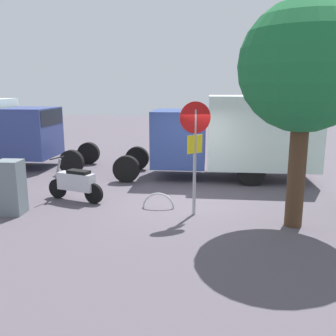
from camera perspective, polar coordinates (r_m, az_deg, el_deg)
The scene contains 7 objects.
ground_plane at distance 10.48m, azimuth 3.12°, elevation -5.10°, with size 60.00×60.00×0.00m, color #514A53.
box_truck_near at distance 12.99m, azimuth 9.93°, elevation 5.27°, with size 6.90×2.67×2.85m.
motorcycle at distance 10.67m, azimuth -13.96°, elevation -2.23°, with size 1.78×0.71×1.20m.
stop_sign at distance 8.99m, azimuth 4.16°, elevation 4.16°, with size 0.71×0.33×2.81m.
street_tree at distance 8.63m, azimuth 20.22°, elevation 14.20°, with size 2.81×2.81×4.97m.
utility_cabinet at distance 10.07m, azimuth -22.92°, elevation -2.75°, with size 0.58×0.53×1.37m, color slate.
bike_rack_hoop at distance 9.88m, azimuth -1.48°, elevation -6.17°, with size 0.85×0.85×0.05m, color #B7B7BC.
Camera 1 is at (-1.24, 9.92, 3.14)m, focal length 39.72 mm.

